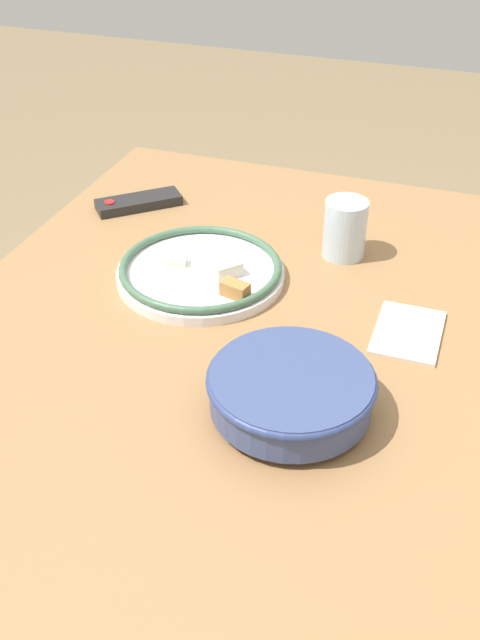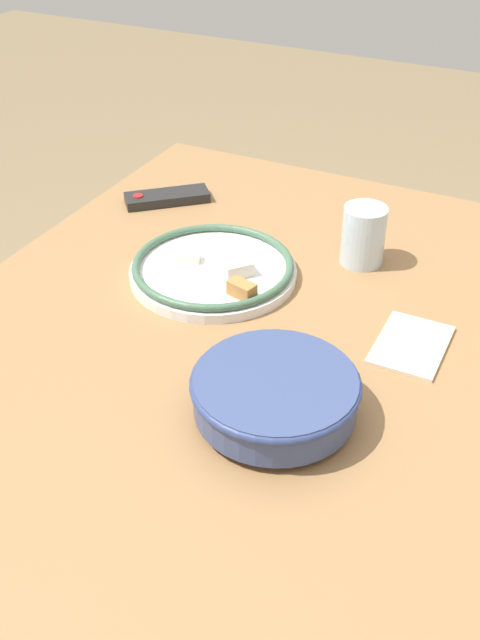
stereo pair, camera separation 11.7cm
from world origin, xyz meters
name	(u,v)px [view 1 (the left image)]	position (x,y,z in m)	size (l,w,h in m)	color
ground_plane	(236,596)	(0.00, 0.00, 0.00)	(8.00, 8.00, 0.00)	#7F6B4C
dining_table	(235,366)	(0.00, 0.00, 0.65)	(1.25, 0.95, 0.73)	olive
noodle_bowl	(291,390)	(-0.17, -0.14, 0.77)	(0.23, 0.23, 0.07)	#384775
food_plate	(201,271)	(0.11, 0.10, 0.75)	(0.30, 0.30, 0.04)	white
tv_remote	(139,202)	(0.34, 0.33, 0.74)	(0.16, 0.17, 0.02)	black
drinking_glass	(345,229)	(0.28, -0.11, 0.79)	(0.08, 0.08, 0.11)	silver
folded_napkin	(408,332)	(0.07, -0.27, 0.73)	(0.15, 0.10, 0.01)	beige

